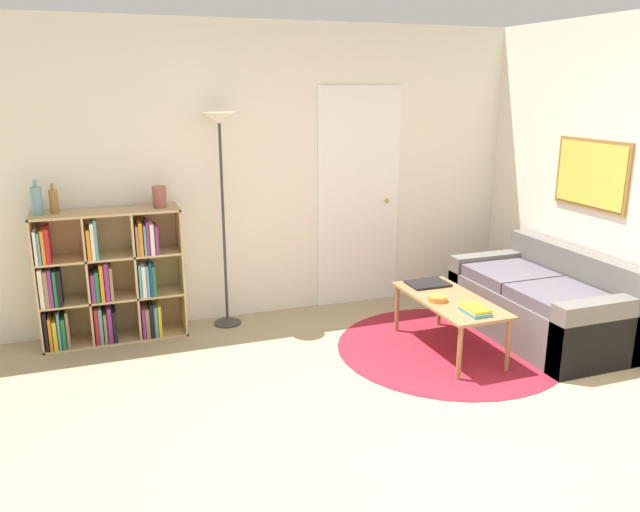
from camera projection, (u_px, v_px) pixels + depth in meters
ground_plane at (412, 471)px, 3.46m from camera, size 14.00×14.00×0.00m
wall_back at (276, 174)px, 5.61m from camera, size 7.68×0.11×2.60m
wall_right at (596, 181)px, 5.12m from camera, size 0.08×5.72×2.60m
rug at (449, 347)px, 5.07m from camera, size 1.82×1.82×0.01m
bookshelf at (105, 281)px, 5.12m from camera, size 1.15×0.34×1.09m
floor_lamp at (220, 148)px, 5.17m from camera, size 0.28×0.28×1.85m
couch at (545, 305)px, 5.26m from camera, size 0.83×1.54×0.73m
coffee_table at (450, 304)px, 4.94m from camera, size 0.50×1.07×0.44m
laptop at (428, 284)px, 5.25m from camera, size 0.34×0.25×0.02m
bowl at (438, 299)px, 4.85m from camera, size 0.14×0.14×0.04m
book_stack_on_table at (475, 310)px, 4.60m from camera, size 0.16×0.24×0.05m
bottle_left at (37, 201)px, 4.79m from camera, size 0.08×0.08×0.27m
bottle_middle at (54, 201)px, 4.85m from camera, size 0.06×0.06×0.23m
vase_on_shelf at (159, 197)px, 5.09m from camera, size 0.11×0.11×0.18m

